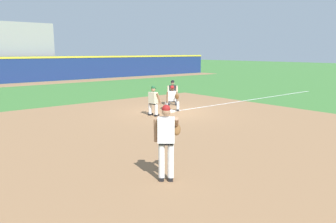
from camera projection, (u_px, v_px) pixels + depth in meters
ground_plane at (170, 112)px, 16.86m from camera, size 160.00×160.00×0.00m
infield_dirt_patch at (169, 134)px, 12.38m from camera, size 18.00×18.00×0.01m
warning_track_strip at (40, 83)px, 32.05m from camera, size 48.00×3.20×0.01m
foul_line_stripe at (254, 99)px, 21.29m from camera, size 14.19×0.10×0.00m
first_base_bag at (170, 111)px, 16.85m from camera, size 0.38×0.38×0.09m
baseball at (167, 140)px, 11.44m from camera, size 0.07×0.07×0.07m
pitcher at (167, 138)px, 7.76m from camera, size 0.85×0.54×1.86m
first_baseman at (173, 97)px, 17.02m from camera, size 0.71×1.09×1.34m
baserunner at (153, 100)px, 15.73m from camera, size 0.52×0.64×1.46m
umpire at (173, 92)px, 18.89m from camera, size 0.68×0.66×1.46m
outfield_wall at (32, 68)px, 33.32m from camera, size 48.00×0.54×2.60m
stadium_seating_block at (20, 52)px, 35.87m from camera, size 5.49×5.90×6.00m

